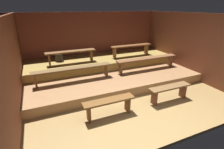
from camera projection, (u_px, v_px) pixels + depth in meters
name	position (u px, v px, depth m)	size (l,w,h in m)	color
ground	(117.00, 87.00, 5.58)	(6.30, 5.35, 0.08)	#997847
wall_back	(94.00, 40.00, 7.12)	(6.30, 0.06, 2.22)	brown
wall_left	(14.00, 64.00, 4.12)	(0.06, 5.35, 2.22)	brown
wall_right	(187.00, 45.00, 6.20)	(0.06, 5.35, 2.22)	brown
platform_lower	(109.00, 74.00, 6.13)	(5.50, 3.10, 0.29)	#9E7048
platform_middle	(102.00, 61.00, 6.65)	(5.50, 1.65, 0.29)	olive
bench_floor_left	(109.00, 104.00, 3.93)	(1.22, 0.27, 0.43)	brown
bench_floor_right	(170.00, 90.00, 4.59)	(1.22, 0.27, 0.43)	brown
bench_lower_left	(73.00, 70.00, 5.11)	(2.36, 0.27, 0.43)	brown
bench_lower_right	(147.00, 60.00, 6.10)	(2.36, 0.27, 0.43)	brown
bench_middle_left	(71.00, 53.00, 5.86)	(1.68, 0.27, 0.43)	brown
bench_middle_right	(131.00, 47.00, 6.74)	(1.68, 0.27, 0.43)	brown
pail_middle	(59.00, 57.00, 6.17)	(0.30, 0.30, 0.27)	#332D28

